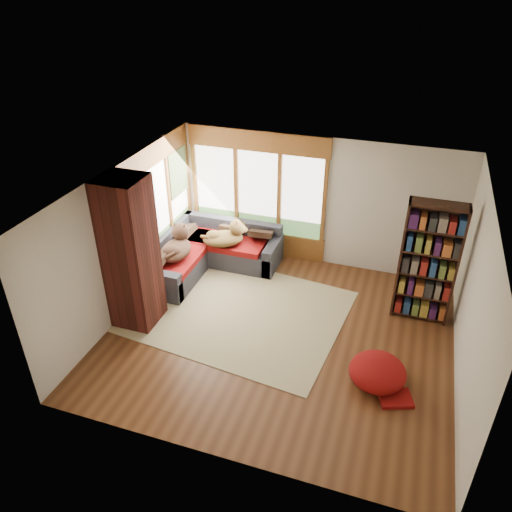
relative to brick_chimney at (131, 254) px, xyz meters
The scene contains 17 objects.
floor 2.75m from the brick_chimney, ahead, with size 5.50×5.50×0.00m, color #4E2A15.
ceiling 2.75m from the brick_chimney, ahead, with size 5.50×5.50×0.00m, color white.
wall_back 3.73m from the brick_chimney, 49.90° to the left, with size 5.50×0.04×2.60m, color silver.
wall_front 3.22m from the brick_chimney, 41.86° to the right, with size 5.50×0.04×2.60m, color silver.
wall_left 0.49m from the brick_chimney, 135.00° to the left, with size 0.04×5.00×2.60m, color silver.
wall_right 5.16m from the brick_chimney, ahead, with size 0.04×5.00×2.60m, color silver.
windows_back 3.07m from the brick_chimney, 66.95° to the left, with size 2.82×0.10×1.90m.
windows_left 1.58m from the brick_chimney, 101.66° to the left, with size 0.10×2.62×1.90m.
roller_blind 2.44m from the brick_chimney, 96.95° to the left, with size 0.03×0.72×0.90m, color #617E4C.
brick_chimney is the anchor object (origin of this frame).
sectional_sofa 2.32m from the brick_chimney, 77.71° to the left, with size 2.20×2.20×0.80m.
area_rug 2.09m from the brick_chimney, 26.60° to the left, with size 3.71×2.84×0.01m, color beige.
bookshelf 4.82m from the brick_chimney, 19.41° to the left, with size 0.92×0.31×2.15m.
pouf 4.20m from the brick_chimney, ahead, with size 0.83×0.83×0.45m, color #920908.
dog_tan 2.26m from the brick_chimney, 67.75° to the left, with size 0.93×0.82×0.46m.
dog_brindle 1.47m from the brick_chimney, 86.17° to the left, with size 0.61×0.91×0.48m.
throw_pillows 2.23m from the brick_chimney, 75.74° to the left, with size 1.98×1.68×0.45m.
Camera 1 is at (1.67, -6.19, 5.38)m, focal length 35.00 mm.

